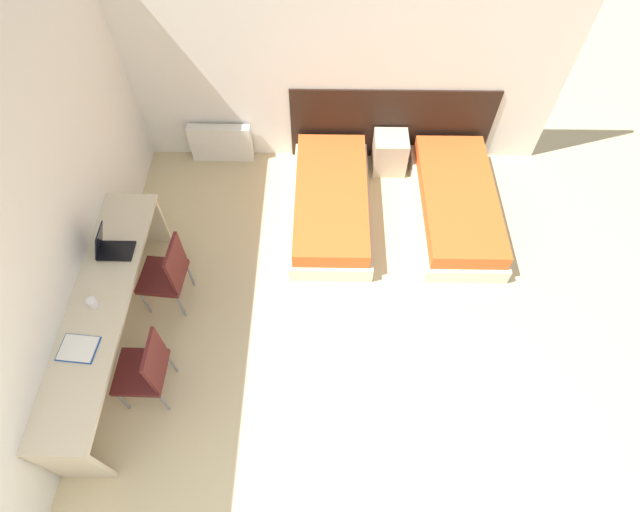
{
  "coord_description": "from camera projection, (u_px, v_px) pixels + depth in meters",
  "views": [
    {
      "loc": [
        0.04,
        -0.31,
        4.47
      ],
      "look_at": [
        0.0,
        2.4,
        0.55
      ],
      "focal_mm": 28.0,
      "sensor_mm": 36.0,
      "label": 1
    }
  ],
  "objects": [
    {
      "name": "wall_back",
      "position": [
        323.0,
        57.0,
        5.23
      ],
      "size": [
        5.28,
        0.05,
        2.7
      ],
      "color": "white",
      "rests_on": "ground_plane"
    },
    {
      "name": "wall_left",
      "position": [
        50.0,
        218.0,
        4.0
      ],
      "size": [
        0.05,
        5.36,
        2.7
      ],
      "color": "white",
      "rests_on": "ground_plane"
    },
    {
      "name": "headboard_panel",
      "position": [
        391.0,
        125.0,
        5.91
      ],
      "size": [
        2.38,
        0.03,
        0.97
      ],
      "color": "black",
      "rests_on": "ground_plane"
    },
    {
      "name": "bed_near_window",
      "position": [
        331.0,
        203.0,
        5.62
      ],
      "size": [
        0.87,
        1.86,
        0.39
      ],
      "color": "beige",
      "rests_on": "ground_plane"
    },
    {
      "name": "bed_near_door",
      "position": [
        456.0,
        204.0,
        5.6
      ],
      "size": [
        0.87,
        1.86,
        0.39
      ],
      "color": "beige",
      "rests_on": "ground_plane"
    },
    {
      "name": "nightstand",
      "position": [
        390.0,
        153.0,
        5.99
      ],
      "size": [
        0.4,
        0.36,
        0.48
      ],
      "color": "beige",
      "rests_on": "ground_plane"
    },
    {
      "name": "radiator",
      "position": [
        221.0,
        143.0,
        6.08
      ],
      "size": [
        0.75,
        0.12,
        0.5
      ],
      "color": "silver",
      "rests_on": "ground_plane"
    },
    {
      "name": "desk",
      "position": [
        104.0,
        311.0,
        4.37
      ],
      "size": [
        0.51,
        2.49,
        0.74
      ],
      "color": "beige",
      "rests_on": "ground_plane"
    },
    {
      "name": "chair_near_laptop",
      "position": [
        168.0,
        273.0,
        4.72
      ],
      "size": [
        0.45,
        0.45,
        0.91
      ],
      "rotation": [
        0.0,
        0.0,
        -0.09
      ],
      "color": "#511919",
      "rests_on": "ground_plane"
    },
    {
      "name": "chair_near_notebook",
      "position": [
        146.0,
        369.0,
        4.17
      ],
      "size": [
        0.42,
        0.42,
        0.91
      ],
      "rotation": [
        0.0,
        0.0,
        -0.02
      ],
      "color": "#511919",
      "rests_on": "ground_plane"
    },
    {
      "name": "laptop",
      "position": [
        110.0,
        247.0,
        4.5
      ],
      "size": [
        0.32,
        0.22,
        0.32
      ],
      "rotation": [
        0.0,
        0.0,
        -0.0
      ],
      "color": "black",
      "rests_on": "desk"
    },
    {
      "name": "open_notebook",
      "position": [
        78.0,
        348.0,
        4.0
      ],
      "size": [
        0.32,
        0.26,
        0.02
      ],
      "rotation": [
        0.0,
        0.0,
        -0.09
      ],
      "color": "#1E4793",
      "rests_on": "desk"
    },
    {
      "name": "mug",
      "position": [
        92.0,
        303.0,
        4.2
      ],
      "size": [
        0.08,
        0.08,
        0.09
      ],
      "color": "white",
      "rests_on": "desk"
    }
  ]
}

